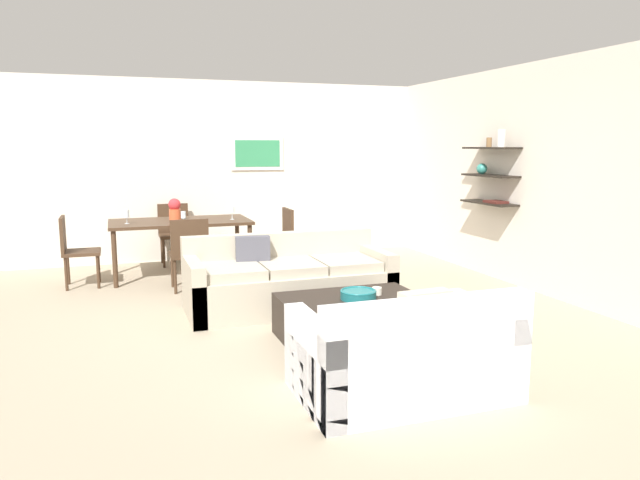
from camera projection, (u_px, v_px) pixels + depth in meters
The scene contains 18 objects.
ground_plane at pixel (297, 317), 6.06m from camera, with size 18.00×18.00×0.00m, color tan.
back_wall_unit at pixel (249, 170), 9.23m from camera, with size 8.40×0.09×2.70m.
right_wall_shelf_unit at pixel (514, 176), 7.39m from camera, with size 0.34×8.20×2.70m.
sofa_beige at pixel (288, 282), 6.32m from camera, with size 2.14×0.90×0.78m.
loveseat_white at pixel (405, 355), 4.12m from camera, with size 1.46×0.90×0.78m.
coffee_table at pixel (355, 320), 5.28m from camera, with size 1.27×1.00×0.38m.
decorative_bowl at pixel (358, 294), 5.27m from camera, with size 0.32×0.32×0.08m.
candle_jar at pixel (377, 291), 5.43m from camera, with size 0.09×0.09×0.07m, color silver.
dining_table at pixel (180, 225), 7.86m from camera, with size 1.81×0.97×0.75m.
dining_chair_head at pixel (174, 230), 8.72m from camera, with size 0.44×0.44×0.88m.
dining_chair_left_near at pixel (74, 247), 7.26m from camera, with size 0.44×0.44×0.88m.
dining_chair_right_near at pixel (280, 236), 8.11m from camera, with size 0.44×0.44×0.88m.
dining_chair_foot at pixel (189, 250), 7.06m from camera, with size 0.44×0.44×0.88m.
wine_glass_right_near at pixel (232, 211), 7.94m from camera, with size 0.07×0.07×0.17m.
wine_glass_head at pixel (176, 208), 8.23m from camera, with size 0.07×0.07×0.17m.
wine_glass_foot at pixel (183, 215), 7.44m from camera, with size 0.06×0.06×0.17m.
wine_glass_left_near at pixel (127, 214), 7.51m from camera, with size 0.06×0.06×0.18m.
centerpiece_vase at pixel (175, 209), 7.83m from camera, with size 0.16×0.16×0.29m.
Camera 1 is at (-1.70, -5.61, 1.73)m, focal length 33.30 mm.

